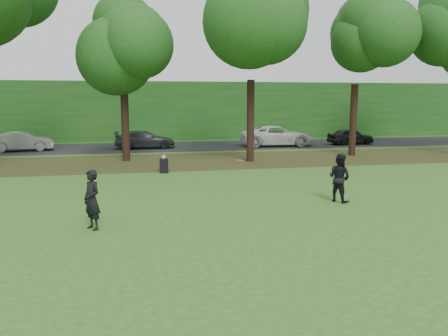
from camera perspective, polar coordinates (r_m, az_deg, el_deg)
name	(u,v)px	position (r m, az deg, el deg)	size (l,w,h in m)	color
ground	(226,225)	(12.61, 0.25, -7.47)	(120.00, 120.00, 0.00)	#29591B
leaf_litter	(180,161)	(25.21, -5.81, 0.87)	(60.00, 7.00, 0.01)	#3D2B15
street	(169,146)	(33.12, -7.22, 2.82)	(70.00, 7.00, 0.02)	black
far_hedge	(163,111)	(38.92, -7.98, 7.41)	(70.00, 3.00, 5.00)	#154A17
player_left	(92,200)	(12.56, -16.87, -4.00)	(0.61, 0.40, 1.67)	black
player_right	(339,178)	(15.78, 14.82, -1.24)	(0.82, 0.64, 1.69)	black
parked_cars	(165,138)	(32.06, -7.76, 3.87)	(36.14, 3.68, 1.52)	black
frisbee	(240,160)	(13.90, 2.07, 0.99)	(0.38, 0.38, 0.07)	#EB1371
seated_person	(164,166)	(21.70, -7.86, 0.31)	(0.44, 0.74, 0.83)	black
tree_line	(171,19)	(25.21, -6.91, 18.74)	(55.30, 7.90, 12.31)	black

